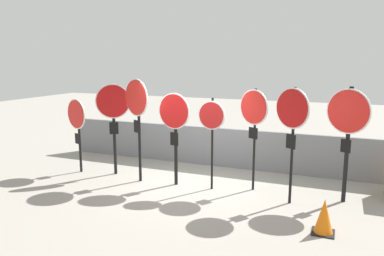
{
  "coord_description": "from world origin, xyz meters",
  "views": [
    {
      "loc": [
        3.24,
        -8.07,
        3.03
      ],
      "look_at": [
        -0.01,
        0.0,
        1.43
      ],
      "focal_mm": 35.0,
      "sensor_mm": 36.0,
      "label": 1
    }
  ],
  "objects_px": {
    "stop_sign_5": "(254,115)",
    "stop_sign_6": "(292,118)",
    "stop_sign_3": "(174,121)",
    "stop_sign_0": "(77,120)",
    "stop_sign_4": "(212,122)",
    "stop_sign_1": "(113,111)",
    "stop_sign_2": "(137,107)",
    "traffic_cone_0": "(324,216)",
    "stop_sign_7": "(348,123)"
  },
  "relations": [
    {
      "from": "stop_sign_2",
      "to": "stop_sign_3",
      "type": "distance_m",
      "value": 1.01
    },
    {
      "from": "stop_sign_1",
      "to": "traffic_cone_0",
      "type": "bearing_deg",
      "value": -46.43
    },
    {
      "from": "stop_sign_6",
      "to": "stop_sign_7",
      "type": "bearing_deg",
      "value": 58.42
    },
    {
      "from": "stop_sign_4",
      "to": "stop_sign_1",
      "type": "bearing_deg",
      "value": -176.46
    },
    {
      "from": "stop_sign_1",
      "to": "stop_sign_4",
      "type": "relative_size",
      "value": 1.11
    },
    {
      "from": "stop_sign_0",
      "to": "stop_sign_3",
      "type": "height_order",
      "value": "stop_sign_3"
    },
    {
      "from": "stop_sign_0",
      "to": "stop_sign_3",
      "type": "xyz_separation_m",
      "value": [
        2.86,
        -0.0,
        0.15
      ]
    },
    {
      "from": "stop_sign_5",
      "to": "stop_sign_7",
      "type": "bearing_deg",
      "value": 28.11
    },
    {
      "from": "stop_sign_7",
      "to": "stop_sign_3",
      "type": "bearing_deg",
      "value": -148.72
    },
    {
      "from": "stop_sign_4",
      "to": "stop_sign_7",
      "type": "bearing_deg",
      "value": 12.54
    },
    {
      "from": "stop_sign_4",
      "to": "stop_sign_7",
      "type": "height_order",
      "value": "stop_sign_7"
    },
    {
      "from": "stop_sign_4",
      "to": "stop_sign_5",
      "type": "relative_size",
      "value": 0.91
    },
    {
      "from": "stop_sign_1",
      "to": "stop_sign_4",
      "type": "xyz_separation_m",
      "value": [
        2.75,
        -0.16,
        -0.1
      ]
    },
    {
      "from": "stop_sign_5",
      "to": "traffic_cone_0",
      "type": "distance_m",
      "value": 2.83
    },
    {
      "from": "stop_sign_2",
      "to": "stop_sign_4",
      "type": "distance_m",
      "value": 1.91
    },
    {
      "from": "stop_sign_2",
      "to": "stop_sign_3",
      "type": "height_order",
      "value": "stop_sign_2"
    },
    {
      "from": "stop_sign_2",
      "to": "traffic_cone_0",
      "type": "bearing_deg",
      "value": 9.08
    },
    {
      "from": "stop_sign_4",
      "to": "stop_sign_5",
      "type": "height_order",
      "value": "stop_sign_5"
    },
    {
      "from": "stop_sign_2",
      "to": "traffic_cone_0",
      "type": "xyz_separation_m",
      "value": [
        4.47,
        -1.29,
        -1.57
      ]
    },
    {
      "from": "stop_sign_1",
      "to": "stop_sign_5",
      "type": "bearing_deg",
      "value": -27.72
    },
    {
      "from": "stop_sign_3",
      "to": "stop_sign_5",
      "type": "distance_m",
      "value": 1.87
    },
    {
      "from": "stop_sign_1",
      "to": "stop_sign_2",
      "type": "distance_m",
      "value": 0.93
    },
    {
      "from": "stop_sign_2",
      "to": "stop_sign_3",
      "type": "xyz_separation_m",
      "value": [
        0.96,
        0.09,
        -0.29
      ]
    },
    {
      "from": "stop_sign_1",
      "to": "stop_sign_2",
      "type": "height_order",
      "value": "stop_sign_2"
    },
    {
      "from": "stop_sign_5",
      "to": "stop_sign_6",
      "type": "bearing_deg",
      "value": -1.81
    },
    {
      "from": "stop_sign_1",
      "to": "stop_sign_3",
      "type": "distance_m",
      "value": 1.85
    },
    {
      "from": "stop_sign_0",
      "to": "stop_sign_2",
      "type": "bearing_deg",
      "value": 16.98
    },
    {
      "from": "stop_sign_2",
      "to": "stop_sign_4",
      "type": "relative_size",
      "value": 1.19
    },
    {
      "from": "stop_sign_3",
      "to": "stop_sign_4",
      "type": "xyz_separation_m",
      "value": [
        0.92,
        0.04,
        0.03
      ]
    },
    {
      "from": "stop_sign_5",
      "to": "stop_sign_6",
      "type": "xyz_separation_m",
      "value": [
        0.91,
        -0.54,
        0.06
      ]
    },
    {
      "from": "stop_sign_1",
      "to": "stop_sign_6",
      "type": "bearing_deg",
      "value": -34.91
    },
    {
      "from": "stop_sign_2",
      "to": "stop_sign_5",
      "type": "height_order",
      "value": "stop_sign_2"
    },
    {
      "from": "stop_sign_1",
      "to": "stop_sign_3",
      "type": "height_order",
      "value": "stop_sign_1"
    },
    {
      "from": "stop_sign_0",
      "to": "traffic_cone_0",
      "type": "distance_m",
      "value": 6.62
    },
    {
      "from": "stop_sign_2",
      "to": "stop_sign_5",
      "type": "xyz_separation_m",
      "value": [
        2.79,
        0.43,
        -0.08
      ]
    },
    {
      "from": "stop_sign_3",
      "to": "traffic_cone_0",
      "type": "xyz_separation_m",
      "value": [
        3.51,
        -1.38,
        -1.27
      ]
    },
    {
      "from": "stop_sign_0",
      "to": "traffic_cone_0",
      "type": "bearing_deg",
      "value": 7.41
    },
    {
      "from": "stop_sign_3",
      "to": "stop_sign_6",
      "type": "relative_size",
      "value": 0.91
    },
    {
      "from": "stop_sign_5",
      "to": "stop_sign_0",
      "type": "bearing_deg",
      "value": -147.12
    },
    {
      "from": "stop_sign_0",
      "to": "stop_sign_6",
      "type": "xyz_separation_m",
      "value": [
        5.6,
        -0.2,
        0.42
      ]
    },
    {
      "from": "stop_sign_5",
      "to": "stop_sign_7",
      "type": "height_order",
      "value": "stop_sign_7"
    },
    {
      "from": "stop_sign_4",
      "to": "stop_sign_2",
      "type": "bearing_deg",
      "value": -169.42
    },
    {
      "from": "traffic_cone_0",
      "to": "stop_sign_4",
      "type": "bearing_deg",
      "value": 151.36
    },
    {
      "from": "stop_sign_5",
      "to": "traffic_cone_0",
      "type": "bearing_deg",
      "value": -16.95
    },
    {
      "from": "stop_sign_0",
      "to": "stop_sign_4",
      "type": "bearing_deg",
      "value": 20.15
    },
    {
      "from": "stop_sign_0",
      "to": "stop_sign_2",
      "type": "relative_size",
      "value": 0.78
    },
    {
      "from": "stop_sign_4",
      "to": "traffic_cone_0",
      "type": "relative_size",
      "value": 3.43
    },
    {
      "from": "stop_sign_3",
      "to": "traffic_cone_0",
      "type": "relative_size",
      "value": 3.57
    },
    {
      "from": "stop_sign_0",
      "to": "stop_sign_6",
      "type": "bearing_deg",
      "value": 17.61
    },
    {
      "from": "stop_sign_5",
      "to": "stop_sign_6",
      "type": "height_order",
      "value": "stop_sign_6"
    }
  ]
}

